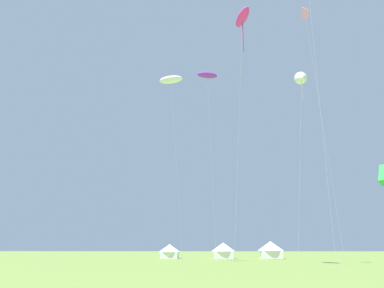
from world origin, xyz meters
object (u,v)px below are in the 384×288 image
festival_tent_left (170,251)px  festival_tent_right (223,250)px  kite_white_parafoil (171,80)px  kite_pink_diamond (306,21)px  festival_tent_center (271,249)px  kite_magenta_parafoil (242,17)px  kite_purple_parafoil (207,75)px  kite_white_delta (301,78)px

festival_tent_left → festival_tent_right: 9.44m
kite_white_parafoil → kite_pink_diamond: kite_pink_diamond is taller
kite_white_parafoil → festival_tent_center: (15.66, 19.62, -23.42)m
kite_magenta_parafoil → kite_purple_parafoil: 14.32m
kite_pink_diamond → kite_white_parafoil: bearing=169.9°
festival_tent_left → festival_tent_center: size_ratio=0.83×
festival_tent_left → festival_tent_center: festival_tent_center is taller
kite_white_delta → festival_tent_right: (-9.76, 24.55, -21.17)m
kite_magenta_parafoil → kite_white_delta: kite_magenta_parafoil is taller
festival_tent_right → kite_white_parafoil: bearing=-110.8°
kite_white_parafoil → kite_pink_diamond: (18.81, -3.36, 6.65)m
kite_magenta_parafoil → festival_tent_right: 39.72m
festival_tent_center → festival_tent_right: bearing=180.0°
kite_magenta_parafoil → kite_pink_diamond: kite_pink_diamond is taller
kite_white_delta → kite_white_parafoil: 18.05m
kite_purple_parafoil → kite_white_parafoil: bearing=-137.8°
kite_white_delta → festival_tent_center: bearing=93.6°
kite_magenta_parafoil → festival_tent_center: kite_magenta_parafoil is taller
kite_white_parafoil → festival_tent_left: 30.82m
festival_tent_left → kite_white_delta: bearing=-52.0°
kite_purple_parafoil → festival_tent_center: size_ratio=6.28×
kite_purple_parafoil → festival_tent_right: (2.28, 14.94, -26.26)m
kite_white_parafoil → festival_tent_left: (-2.00, 19.62, -23.69)m
festival_tent_right → festival_tent_center: bearing=0.0°
festival_tent_left → festival_tent_center: bearing=0.0°
kite_white_parafoil → festival_tent_center: size_ratio=5.70×
kite_purple_parafoil → festival_tent_left: (-7.16, 14.94, -26.40)m
kite_white_delta → kite_pink_diamond: (1.62, 1.57, 9.02)m
kite_magenta_parafoil → kite_purple_parafoil: bearing=108.5°
kite_white_delta → festival_tent_center: size_ratio=5.24×
kite_white_parafoil → festival_tent_right: 31.54m
festival_tent_center → kite_pink_diamond: bearing=-82.2°
kite_pink_diamond → festival_tent_left: size_ratio=9.00×
kite_white_parafoil → festival_tent_right: kite_white_parafoil is taller
kite_white_delta → festival_tent_left: 37.75m
kite_pink_diamond → festival_tent_center: (-3.15, 22.97, -30.07)m
festival_tent_center → festival_tent_left: bearing=180.0°
kite_purple_parafoil → festival_tent_center: 31.88m
kite_white_delta → festival_tent_center: 32.37m
kite_purple_parafoil → festival_tent_center: kite_purple_parafoil is taller
kite_purple_parafoil → festival_tent_center: (10.51, 14.94, -26.13)m
kite_white_delta → kite_purple_parafoil: size_ratio=0.83×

